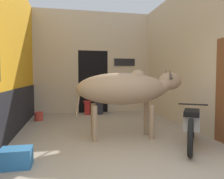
{
  "coord_description": "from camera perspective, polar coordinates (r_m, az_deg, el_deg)",
  "views": [
    {
      "loc": [
        -0.95,
        -2.5,
        1.33
      ],
      "look_at": [
        0.08,
        2.51,
        1.03
      ],
      "focal_mm": 35.0,
      "sensor_mm": 36.0,
      "label": 1
    }
  ],
  "objects": [
    {
      "name": "plastic_stool",
      "position": [
        7.72,
        -6.43,
        -4.65
      ],
      "size": [
        0.3,
        0.3,
        0.48
      ],
      "color": "red",
      "rests_on": "ground_plane"
    },
    {
      "name": "crate",
      "position": [
        3.63,
        -23.76,
        -16.0
      ],
      "size": [
        0.44,
        0.32,
        0.28
      ],
      "color": "teal",
      "rests_on": "ground_plane"
    },
    {
      "name": "bucket",
      "position": [
        7.02,
        -18.61,
        -6.65
      ],
      "size": [
        0.26,
        0.26,
        0.26
      ],
      "color": "#C63D33",
      "rests_on": "ground_plane"
    },
    {
      "name": "wall_left_shopfront",
      "position": [
        5.44,
        -25.24,
        8.05
      ],
      "size": [
        0.25,
        5.58,
        3.73
      ],
      "color": "orange",
      "rests_on": "ground_plane"
    },
    {
      "name": "shopkeeper_seated",
      "position": [
        7.76,
        -3.69,
        -1.47
      ],
      "size": [
        0.43,
        0.33,
        1.28
      ],
      "color": "#282833",
      "rests_on": "ground_plane"
    },
    {
      "name": "wall_back_with_doorway",
      "position": [
        8.4,
        -5.16,
        5.1
      ],
      "size": [
        4.25,
        0.93,
        3.73
      ],
      "color": "beige",
      "rests_on": "ground_plane"
    },
    {
      "name": "motorcycle_near",
      "position": [
        4.46,
        20.13,
        -8.44
      ],
      "size": [
        1.1,
        1.61,
        0.77
      ],
      "color": "black",
      "rests_on": "ground_plane"
    },
    {
      "name": "wall_right_with_door",
      "position": [
        6.14,
        19.56,
        7.97
      ],
      "size": [
        0.22,
        5.58,
        3.73
      ],
      "color": "beige",
      "rests_on": "ground_plane"
    },
    {
      "name": "cow",
      "position": [
        4.72,
        3.87,
        0.18
      ],
      "size": [
        2.36,
        0.82,
        1.5
      ],
      "color": "tan",
      "rests_on": "ground_plane"
    }
  ]
}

